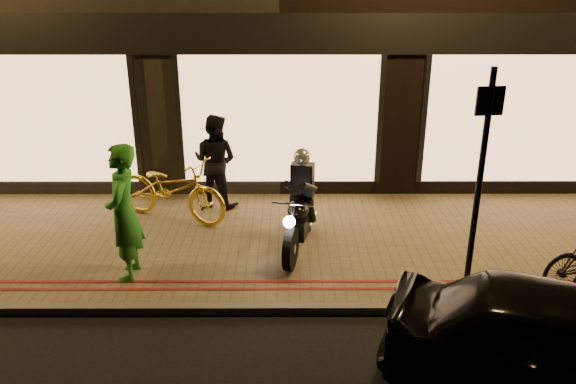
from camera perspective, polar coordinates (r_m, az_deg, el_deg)
The scene contains 9 objects.
ground at distance 7.43m, azimuth -1.13°, elevation -12.41°, with size 90.00×90.00×0.00m, color black.
sidewalk at distance 9.14m, azimuth -0.94°, elevation -5.14°, with size 50.00×4.00×0.12m, color #736347.
kerb_stone at distance 7.44m, azimuth -1.13°, elevation -11.82°, with size 50.00×0.14×0.12m, color #59544C.
red_kerb_lines at distance 7.83m, azimuth -1.07°, elevation -9.44°, with size 50.00×0.26×0.01m.
motorcycle at distance 8.59m, azimuth 1.23°, elevation -1.98°, with size 0.72×1.92×1.59m.
sign_post at distance 7.38m, azimuth 18.96°, elevation 1.70°, with size 0.35×0.09×3.00m.
bicycle_gold at distance 9.84m, azimuth -11.74°, elevation 0.31°, with size 0.74×2.13×1.12m, color yellow.
person_green at distance 7.96m, azimuth -16.36°, elevation -2.04°, with size 0.71×0.46×1.94m, color #267E21.
person_dark at distance 10.23m, azimuth -7.41°, elevation 3.15°, with size 0.83×0.65×1.71m, color black.
Camera 1 is at (0.13, -6.19, 4.11)m, focal length 35.00 mm.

